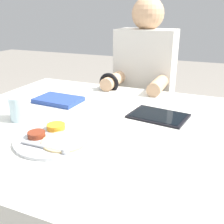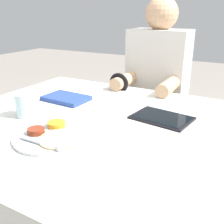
{
  "view_description": "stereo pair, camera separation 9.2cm",
  "coord_description": "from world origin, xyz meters",
  "px_view_note": "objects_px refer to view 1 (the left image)",
  "views": [
    {
      "loc": [
        0.44,
        -0.83,
        1.17
      ],
      "look_at": [
        0.11,
        -0.03,
        0.83
      ],
      "focal_mm": 42.0,
      "sensor_mm": 36.0,
      "label": 1
    },
    {
      "loc": [
        0.53,
        -0.79,
        1.17
      ],
      "look_at": [
        0.11,
        -0.03,
        0.83
      ],
      "focal_mm": 42.0,
      "sensor_mm": 36.0,
      "label": 2
    }
  ],
  "objects_px": {
    "red_notebook": "(58,100)",
    "drinking_glass": "(20,108)",
    "person_diner": "(143,109)",
    "thali_tray": "(55,138)",
    "tablet_device": "(158,116)"
  },
  "relations": [
    {
      "from": "red_notebook",
      "to": "drinking_glass",
      "type": "xyz_separation_m",
      "value": [
        -0.01,
        -0.24,
        0.04
      ]
    },
    {
      "from": "person_diner",
      "to": "drinking_glass",
      "type": "xyz_separation_m",
      "value": [
        -0.27,
        -0.77,
        0.23
      ]
    },
    {
      "from": "thali_tray",
      "to": "person_diner",
      "type": "xyz_separation_m",
      "value": [
        0.05,
        0.87,
        -0.19
      ]
    },
    {
      "from": "person_diner",
      "to": "drinking_glass",
      "type": "bearing_deg",
      "value": -109.52
    },
    {
      "from": "thali_tray",
      "to": "tablet_device",
      "type": "relative_size",
      "value": 1.09
    },
    {
      "from": "thali_tray",
      "to": "drinking_glass",
      "type": "xyz_separation_m",
      "value": [
        -0.22,
        0.1,
        0.04
      ]
    },
    {
      "from": "thali_tray",
      "to": "red_notebook",
      "type": "height_order",
      "value": "thali_tray"
    },
    {
      "from": "thali_tray",
      "to": "person_diner",
      "type": "bearing_deg",
      "value": 86.7
    },
    {
      "from": "tablet_device",
      "to": "person_diner",
      "type": "height_order",
      "value": "person_diner"
    },
    {
      "from": "thali_tray",
      "to": "tablet_device",
      "type": "distance_m",
      "value": 0.42
    },
    {
      "from": "tablet_device",
      "to": "person_diner",
      "type": "distance_m",
      "value": 0.61
    },
    {
      "from": "tablet_device",
      "to": "person_diner",
      "type": "xyz_separation_m",
      "value": [
        -0.21,
        0.54,
        -0.19
      ]
    },
    {
      "from": "drinking_glass",
      "to": "thali_tray",
      "type": "bearing_deg",
      "value": -23.71
    },
    {
      "from": "thali_tray",
      "to": "person_diner",
      "type": "distance_m",
      "value": 0.89
    },
    {
      "from": "thali_tray",
      "to": "tablet_device",
      "type": "bearing_deg",
      "value": 51.82
    }
  ]
}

